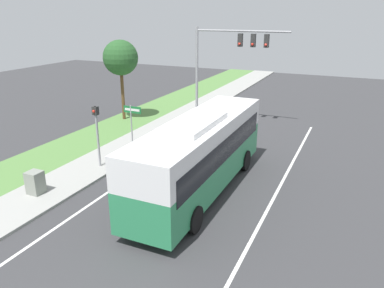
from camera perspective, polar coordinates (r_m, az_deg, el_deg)
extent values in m
plane|color=#38383A|center=(16.16, -2.73, -10.08)|extent=(80.00, 80.00, 0.00)
cube|color=#9E9E99|center=(19.48, -19.28, -5.64)|extent=(2.80, 80.00, 0.12)
cube|color=#568442|center=(21.71, -25.47, -3.91)|extent=(3.60, 80.00, 0.10)
cube|color=silver|center=(17.92, -13.13, -7.46)|extent=(0.14, 30.00, 0.01)
cube|color=silver|center=(15.07, 9.86, -12.74)|extent=(0.14, 30.00, 0.01)
cube|color=#2D8956|center=(17.27, 1.35, -3.43)|extent=(2.44, 10.62, 1.66)
cube|color=white|center=(16.74, 1.39, 1.33)|extent=(2.44, 10.62, 1.36)
cube|color=black|center=(16.89, 1.37, -0.18)|extent=(2.48, 9.77, 1.03)
cube|color=white|center=(15.81, 0.27, 3.26)|extent=(1.71, 3.72, 0.24)
cylinder|color=black|center=(20.77, 1.95, -1.50)|extent=(0.28, 1.07, 1.07)
cylinder|color=black|center=(20.06, 8.13, -2.47)|extent=(0.28, 1.07, 1.07)
cylinder|color=black|center=(15.45, -7.63, -9.47)|extent=(0.28, 1.07, 1.07)
cylinder|color=black|center=(14.48, 0.42, -11.41)|extent=(0.28, 1.07, 1.07)
cylinder|color=#939399|center=(29.05, 0.74, 10.59)|extent=(0.20, 0.20, 6.96)
cylinder|color=#939399|center=(27.53, 7.60, 16.70)|extent=(6.85, 0.14, 0.14)
cube|color=#2D2D2D|center=(27.59, 7.37, 15.43)|extent=(0.32, 0.28, 0.90)
sphere|color=red|center=(27.43, 7.23, 14.89)|extent=(0.18, 0.18, 0.18)
cube|color=#2D2D2D|center=(27.32, 9.32, 15.30)|extent=(0.32, 0.28, 0.90)
sphere|color=red|center=(27.17, 9.18, 14.76)|extent=(0.18, 0.18, 0.18)
cube|color=#2D2D2D|center=(27.09, 11.30, 15.15)|extent=(0.32, 0.28, 0.90)
sphere|color=red|center=(26.93, 11.17, 14.61)|extent=(0.18, 0.18, 0.18)
cylinder|color=#939399|center=(20.31, -14.16, 0.90)|extent=(0.12, 0.12, 3.40)
cube|color=#2D2D2D|center=(19.91, -14.50, 4.94)|extent=(0.28, 0.24, 0.44)
sphere|color=red|center=(19.79, -14.77, 4.83)|extent=(0.14, 0.14, 0.14)
cylinder|color=#939399|center=(22.58, -9.18, 2.35)|extent=(0.08, 0.08, 2.83)
cube|color=#196B33|center=(22.21, -9.08, 5.18)|extent=(1.18, 0.03, 0.40)
cube|color=white|center=(22.19, -9.11, 5.17)|extent=(1.00, 0.01, 0.14)
cube|color=gray|center=(18.52, -22.78, -5.43)|extent=(0.66, 0.63, 1.06)
cylinder|color=brown|center=(29.24, -10.51, 7.49)|extent=(0.24, 0.24, 3.90)
sphere|color=#285628|center=(28.82, -10.85, 12.80)|extent=(2.60, 2.60, 2.60)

